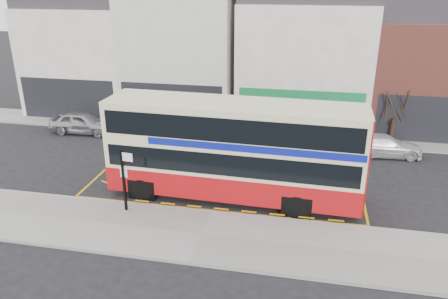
% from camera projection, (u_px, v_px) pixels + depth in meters
% --- Properties ---
extents(ground, '(120.00, 120.00, 0.00)m').
position_uv_depth(ground, '(213.00, 210.00, 20.48)').
color(ground, black).
rests_on(ground, ground).
extents(pavement, '(40.00, 4.00, 0.15)m').
position_uv_depth(pavement, '(201.00, 235.00, 18.36)').
color(pavement, gray).
rests_on(pavement, ground).
extents(kerb, '(40.00, 0.15, 0.15)m').
position_uv_depth(kerb, '(212.00, 212.00, 20.11)').
color(kerb, gray).
rests_on(kerb, ground).
extents(far_pavement, '(50.00, 3.00, 0.15)m').
position_uv_depth(far_pavement, '(248.00, 132.00, 30.46)').
color(far_pavement, gray).
rests_on(far_pavement, ground).
extents(road_markings, '(14.00, 3.40, 0.01)m').
position_uv_depth(road_markings, '(220.00, 194.00, 21.93)').
color(road_markings, orange).
rests_on(road_markings, ground).
extents(terrace_far_left, '(8.00, 8.01, 10.80)m').
position_uv_depth(terrace_far_left, '(89.00, 48.00, 34.77)').
color(terrace_far_left, white).
rests_on(terrace_far_left, ground).
extents(terrace_left, '(8.00, 8.01, 11.80)m').
position_uv_depth(terrace_left, '(185.00, 45.00, 33.13)').
color(terrace_left, silver).
rests_on(terrace_left, ground).
extents(terrace_green_shop, '(9.00, 8.01, 11.30)m').
position_uv_depth(terrace_green_shop, '(305.00, 52.00, 31.58)').
color(terrace_green_shop, white).
rests_on(terrace_green_shop, ground).
extents(terrace_right, '(9.00, 8.01, 10.30)m').
position_uv_depth(terrace_right, '(437.00, 63.00, 30.13)').
color(terrace_right, '#98463D').
rests_on(terrace_right, ground).
extents(double_decker_bus, '(12.21, 3.20, 4.84)m').
position_uv_depth(double_decker_bus, '(235.00, 149.00, 20.72)').
color(double_decker_bus, beige).
rests_on(double_decker_bus, ground).
extents(bus_stop_post, '(0.73, 0.17, 2.98)m').
position_uv_depth(bus_stop_post, '(125.00, 175.00, 19.52)').
color(bus_stop_post, black).
rests_on(bus_stop_post, pavement).
extents(car_silver, '(4.51, 1.92, 1.52)m').
position_uv_depth(car_silver, '(83.00, 122.00, 30.16)').
color(car_silver, '#A0A1A5').
rests_on(car_silver, ground).
extents(car_grey, '(4.55, 1.99, 1.45)m').
position_uv_depth(car_grey, '(226.00, 135.00, 27.95)').
color(car_grey, '#46474F').
rests_on(car_grey, ground).
extents(car_white, '(4.57, 2.24, 1.28)m').
position_uv_depth(car_white, '(385.00, 146.00, 26.40)').
color(car_white, silver).
rests_on(car_white, ground).
extents(street_tree_left, '(2.75, 2.75, 5.95)m').
position_uv_depth(street_tree_left, '(51.00, 63.00, 32.98)').
color(street_tree_left, '#322016').
rests_on(street_tree_left, ground).
extents(street_tree_right, '(2.09, 2.09, 4.52)m').
position_uv_depth(street_tree_right, '(397.00, 98.00, 27.41)').
color(street_tree_right, '#322016').
rests_on(street_tree_right, ground).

